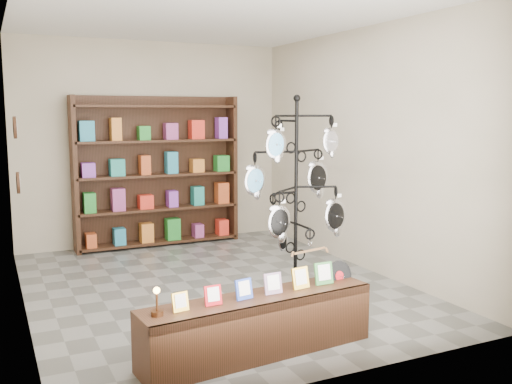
% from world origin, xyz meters
% --- Properties ---
extents(ground, '(5.00, 5.00, 0.00)m').
position_xyz_m(ground, '(0.00, 0.00, 0.00)').
color(ground, slate).
rests_on(ground, ground).
extents(room_envelope, '(5.00, 5.00, 5.00)m').
position_xyz_m(room_envelope, '(0.00, 0.00, 1.85)').
color(room_envelope, beige).
rests_on(room_envelope, ground).
extents(display_tree, '(1.09, 1.00, 2.13)m').
position_xyz_m(display_tree, '(0.47, -1.04, 1.23)').
color(display_tree, black).
rests_on(display_tree, ground).
extents(front_shelf, '(2.03, 0.59, 0.71)m').
position_xyz_m(front_shelf, '(-0.35, -1.89, 0.25)').
color(front_shelf, black).
rests_on(front_shelf, ground).
extents(back_shelving, '(2.42, 0.36, 2.20)m').
position_xyz_m(back_shelving, '(0.00, 2.30, 1.03)').
color(back_shelving, black).
rests_on(back_shelving, ground).
extents(wall_clocks, '(0.03, 0.24, 0.84)m').
position_xyz_m(wall_clocks, '(-1.97, 0.80, 1.50)').
color(wall_clocks, black).
rests_on(wall_clocks, ground).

